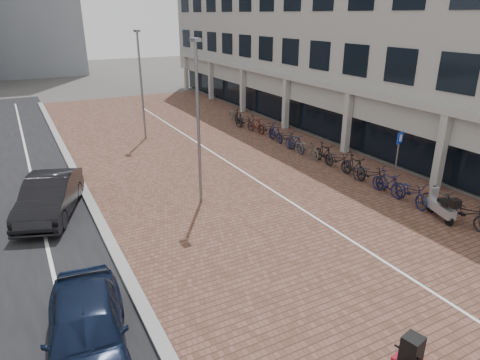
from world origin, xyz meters
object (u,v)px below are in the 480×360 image
Objects in this scene: car_dark at (50,196)px; parking_sign at (398,150)px; scooter_front at (441,206)px; car_navy at (87,330)px.

parking_sign reaches higher than car_dark.
scooter_front is (12.87, -7.32, -0.22)m from car_dark.
car_dark is at bearing 147.93° from parking_sign.
car_dark is 14.81m from scooter_front.
car_navy is 8.28m from car_dark.
car_dark is 14.63m from parking_sign.
car_navy is at bearing -70.92° from car_dark.
car_dark is (0.05, 8.28, 0.03)m from car_navy.
parking_sign is at bearing 25.07° from car_navy.
car_dark reaches higher than car_navy.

